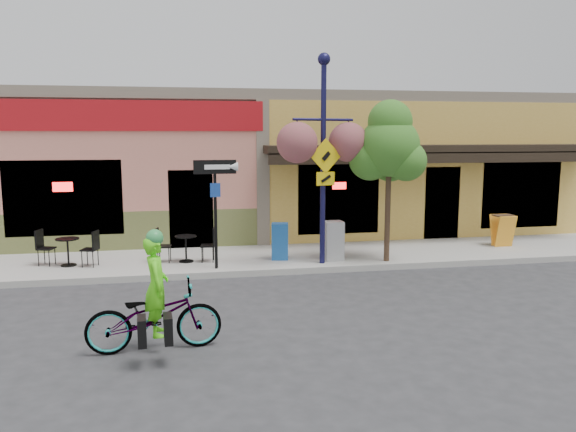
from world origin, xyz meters
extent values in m
plane|color=#2D2D30|center=(0.00, 0.00, 0.00)|extent=(90.00, 90.00, 0.00)
cube|color=#9E9B93|center=(0.00, 2.00, 0.07)|extent=(24.00, 3.00, 0.15)
cube|color=#A8A59E|center=(0.00, 0.55, 0.07)|extent=(24.00, 0.12, 0.15)
imported|color=maroon|center=(-3.70, -3.62, 0.54)|extent=(2.08, 0.85, 1.07)
imported|color=#5CF519|center=(-3.65, -3.62, 0.76)|extent=(0.40, 0.58, 1.52)
camera|label=1|loc=(-3.23, -12.08, 3.32)|focal=35.00mm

